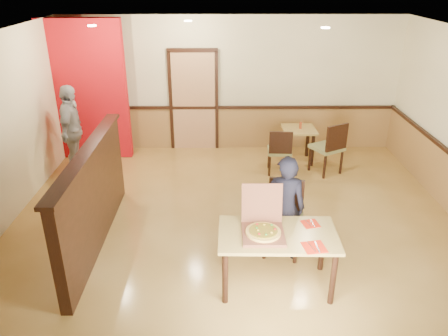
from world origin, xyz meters
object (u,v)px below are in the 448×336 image
Objects in this scene: side_chair_left at (280,150)px; pizza_box at (263,228)px; diner at (285,208)px; condiment at (301,125)px; passerby at (72,131)px; side_table at (299,137)px; main_table at (278,241)px; diner_chair at (284,214)px; side_chair_right at (330,146)px.

side_chair_left is 3.33m from pizza_box.
diner is 3.36m from condiment.
passerby is at bearing 2.87° from side_chair_left.
diner is (-0.73, -3.26, 0.21)m from side_table.
main_table is 1.40× the size of diner_chair.
pizza_box is (-1.57, -3.26, 0.26)m from side_chair_right.
main_table is 1.58× the size of side_chair_left.
side_table is 4.39m from passerby.
side_chair_right is (1.39, 3.27, -0.08)m from main_table.
condiment is at bearing 74.54° from pizza_box.
side_table is at bearing 91.41° from diner_chair.
side_table is 3.35m from diner.
diner reaches higher than main_table.
side_chair_left is 3.90m from passerby.
side_chair_right is 7.78× the size of condiment.
pizza_box reaches higher than main_table.
main_table is 2.04× the size of side_table.
diner_chair is at bearing 34.62° from side_chair_right.
side_table is (0.71, 3.11, -0.03)m from diner_chair.
pizza_box is (-0.18, 0.01, 0.18)m from main_table.
passerby reaches higher than side_chair_right.
side_chair_right is 0.79m from side_table.
side_chair_left is 0.94m from side_chair_right.
side_chair_left reaches higher than condiment.
diner is at bearing 35.57° from side_chair_right.
diner is at bearing -130.31° from passerby.
diner_chair is 0.69× the size of diner.
pizza_box is (-0.37, -0.77, 0.26)m from diner_chair.
side_chair_right reaches higher than side_table.
passerby reaches higher than pizza_box.
passerby is (-3.61, 2.70, 0.12)m from diner.
side_chair_right is at bearing -51.65° from side_table.
side_chair_right is (1.20, 2.49, 0.01)m from diner_chair.
diner_chair is at bearing -103.32° from condiment.
pizza_box is (-0.62, -3.26, 0.33)m from side_chair_left.
side_table is at bearing -94.75° from diner.
side_chair_left is 0.52× the size of passerby.
diner_chair reaches higher than side_table.
diner_chair is 4.44m from passerby.
diner is (-0.28, -2.65, 0.25)m from side_chair_left.
main_table is 0.25m from pizza_box.
pizza_box reaches higher than side_table.
diner reaches higher than side_chair_left.
pizza_box reaches higher than side_chair_right.
diner_chair reaches higher than condiment.
main_table reaches higher than side_table.
diner is at bearing -83.30° from diner_chair.
pizza_box is (3.26, -3.31, -0.04)m from passerby.
diner_chair is 0.59× the size of passerby.
side_chair_right reaches higher than side_chair_left.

